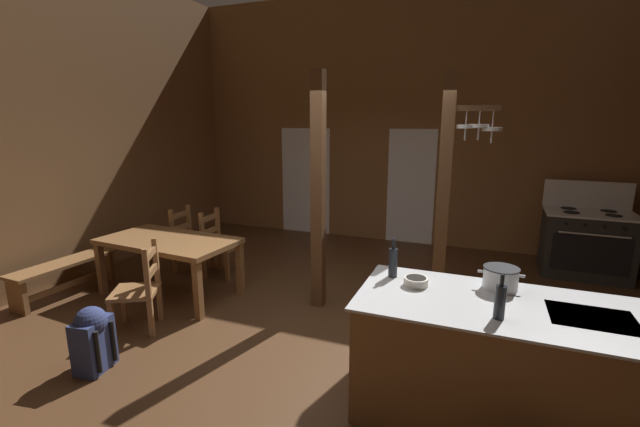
{
  "coord_description": "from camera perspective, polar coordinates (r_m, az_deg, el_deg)",
  "views": [
    {
      "loc": [
        1.49,
        -3.6,
        2.17
      ],
      "look_at": [
        -0.13,
        0.58,
        1.17
      ],
      "focal_mm": 23.08,
      "sensor_mm": 36.0,
      "label": 1
    }
  ],
  "objects": [
    {
      "name": "ladderback_chair_at_table_end",
      "position": [
        6.06,
        -13.81,
        -4.25
      ],
      "size": [
        0.45,
        0.45,
        0.95
      ],
      "color": "olive",
      "rests_on": "ground_plane"
    },
    {
      "name": "support_post_center",
      "position": [
        4.72,
        -0.24,
        2.73
      ],
      "size": [
        0.14,
        0.14,
        2.72
      ],
      "color": "brown",
      "rests_on": "ground_plane"
    },
    {
      "name": "mixing_bowl_on_counter",
      "position": [
        3.34,
        13.16,
        -9.17
      ],
      "size": [
        0.19,
        0.19,
        0.07
      ],
      "color": "silver",
      "rests_on": "kitchen_island"
    },
    {
      "name": "stove_range",
      "position": [
        7.02,
        32.91,
        -3.39
      ],
      "size": [
        1.17,
        0.85,
        1.32
      ],
      "color": "black",
      "rests_on": "ground_plane"
    },
    {
      "name": "ladderback_chair_near_window",
      "position": [
        6.37,
        -17.65,
        -3.67
      ],
      "size": [
        0.45,
        0.45,
        0.95
      ],
      "color": "olive",
      "rests_on": "ground_plane"
    },
    {
      "name": "backpack",
      "position": [
        4.29,
        -29.01,
        -14.74
      ],
      "size": [
        0.34,
        0.35,
        0.6
      ],
      "color": "navy",
      "rests_on": "ground_plane"
    },
    {
      "name": "wall_left",
      "position": [
        6.4,
        -35.3,
        10.49
      ],
      "size": [
        0.14,
        8.39,
        4.37
      ],
      "primitive_type": "cube",
      "color": "brown",
      "rests_on": "ground_plane"
    },
    {
      "name": "kitchen_island",
      "position": [
        3.44,
        24.47,
        -18.51
      ],
      "size": [
        2.17,
        0.98,
        0.92
      ],
      "color": "brown",
      "rests_on": "ground_plane"
    },
    {
      "name": "glazed_door_back_left",
      "position": [
        8.12,
        -2.02,
        4.48
      ],
      "size": [
        1.0,
        0.01,
        2.05
      ],
      "primitive_type": "cube",
      "color": "white",
      "rests_on": "ground_plane"
    },
    {
      "name": "ladderback_chair_by_post",
      "position": [
        4.77,
        -23.68,
        -9.64
      ],
      "size": [
        0.6,
        0.6,
        0.95
      ],
      "color": "olive",
      "rests_on": "ground_plane"
    },
    {
      "name": "glazed_panel_back_right",
      "position": [
        7.56,
        12.46,
        3.59
      ],
      "size": [
        0.84,
        0.01,
        2.05
      ],
      "primitive_type": "cube",
      "color": "white",
      "rests_on": "ground_plane"
    },
    {
      "name": "ground_plane",
      "position": [
        4.48,
        -1.18,
        -17.1
      ],
      "size": [
        8.26,
        8.39,
        0.1
      ],
      "primitive_type": "cube",
      "color": "#4C301C"
    },
    {
      "name": "bench_along_left_wall",
      "position": [
        6.2,
        -31.92,
        -6.93
      ],
      "size": [
        0.43,
        1.29,
        0.44
      ],
      "color": "brown",
      "rests_on": "ground_plane"
    },
    {
      "name": "stockpot_on_counter",
      "position": [
        3.47,
        23.75,
        -8.2
      ],
      "size": [
        0.33,
        0.26,
        0.17
      ],
      "color": "silver",
      "rests_on": "kitchen_island"
    },
    {
      "name": "bottle_short_on_counter",
      "position": [
        2.95,
        23.69,
        -11.06
      ],
      "size": [
        0.07,
        0.07,
        0.31
      ],
      "color": "#1E2328",
      "rests_on": "kitchen_island"
    },
    {
      "name": "dining_table",
      "position": [
        5.51,
        -20.23,
        -4.19
      ],
      "size": [
        1.76,
        1.02,
        0.74
      ],
      "color": "brown",
      "rests_on": "ground_plane"
    },
    {
      "name": "wall_back",
      "position": [
        7.61,
        10.13,
        12.53
      ],
      "size": [
        8.26,
        0.14,
        4.37
      ],
      "primitive_type": "cube",
      "color": "brown",
      "rests_on": "ground_plane"
    },
    {
      "name": "bottle_tall_on_counter",
      "position": [
        3.45,
        10.09,
        -6.61
      ],
      "size": [
        0.07,
        0.07,
        0.32
      ],
      "color": "#1E2328",
      "rests_on": "kitchen_island"
    },
    {
      "name": "support_post_with_pot_rack",
      "position": [
        4.88,
        17.24,
        3.78
      ],
      "size": [
        0.65,
        0.25,
        2.72
      ],
      "color": "brown",
      "rests_on": "ground_plane"
    }
  ]
}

